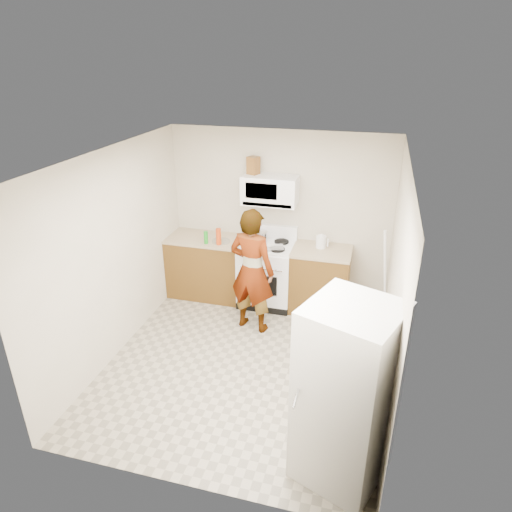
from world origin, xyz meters
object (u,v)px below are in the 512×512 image
(microwave, at_px, (270,190))
(person, at_px, (252,271))
(saucepan, at_px, (260,236))
(kettle, at_px, (321,242))
(gas_range, at_px, (267,273))
(fridge, at_px, (346,395))

(microwave, xyz_separation_m, person, (-0.03, -0.84, -0.85))
(person, xyz_separation_m, saucepan, (-0.11, 0.82, 0.16))
(microwave, bearing_deg, saucepan, -169.51)
(person, relative_size, kettle, 9.93)
(gas_range, xyz_separation_m, person, (-0.03, -0.72, 0.37))
(gas_range, distance_m, microwave, 1.22)
(person, xyz_separation_m, fridge, (1.38, -2.04, -0.00))
(gas_range, distance_m, saucepan, 0.56)
(microwave, relative_size, fridge, 0.45)
(person, relative_size, saucepan, 7.59)
(gas_range, distance_m, kettle, 0.93)
(gas_range, bearing_deg, saucepan, 144.34)
(microwave, relative_size, saucepan, 3.39)
(microwave, distance_m, saucepan, 0.70)
(saucepan, bearing_deg, person, -82.17)
(saucepan, bearing_deg, kettle, -0.96)
(person, height_order, fridge, person)
(gas_range, relative_size, saucepan, 5.04)
(microwave, xyz_separation_m, kettle, (0.75, -0.04, -0.68))
(microwave, bearing_deg, person, -91.97)
(gas_range, distance_m, person, 0.80)
(person, xyz_separation_m, kettle, (0.78, 0.80, 0.17))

